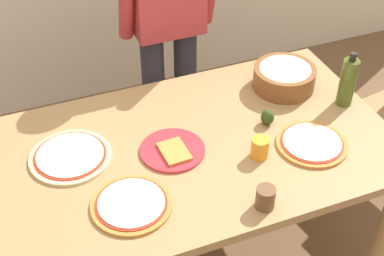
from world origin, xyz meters
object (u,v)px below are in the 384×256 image
(pizza_second_cooked, at_px, (131,204))
(olive_oil_bottle, at_px, (348,82))
(avocado, at_px, (267,117))
(pizza_raw_on_board, at_px, (70,156))
(cup_small_brown, at_px, (265,198))
(dining_table, at_px, (196,162))
(plate_with_slice, at_px, (173,151))
(popcorn_bowl, at_px, (284,76))
(pizza_cooked_on_tray, at_px, (312,143))
(cup_orange, at_px, (260,148))
(person_cook, at_px, (168,15))

(pizza_second_cooked, relative_size, olive_oil_bottle, 1.14)
(pizza_second_cooked, relative_size, avocado, 4.19)
(pizza_raw_on_board, xyz_separation_m, cup_small_brown, (0.59, -0.51, 0.03))
(cup_small_brown, bearing_deg, pizza_second_cooked, 158.37)
(dining_table, bearing_deg, cup_small_brown, -75.65)
(plate_with_slice, bearing_deg, pizza_raw_on_board, 163.17)
(plate_with_slice, relative_size, popcorn_bowl, 0.93)
(pizza_cooked_on_tray, bearing_deg, popcorn_bowl, 77.28)
(pizza_cooked_on_tray, distance_m, plate_with_slice, 0.56)
(olive_oil_bottle, relative_size, cup_small_brown, 3.01)
(avocado, bearing_deg, cup_small_brown, -118.60)
(dining_table, relative_size, cup_orange, 18.82)
(cup_orange, bearing_deg, olive_oil_bottle, 19.09)
(olive_oil_bottle, xyz_separation_m, avocado, (-0.38, -0.01, -0.08))
(pizza_raw_on_board, bearing_deg, person_cook, 45.25)
(pizza_second_cooked, xyz_separation_m, popcorn_bowl, (0.86, 0.45, 0.05))
(person_cook, bearing_deg, olive_oil_bottle, -52.92)
(cup_orange, bearing_deg, pizza_raw_on_board, 159.25)
(pizza_raw_on_board, relative_size, popcorn_bowl, 1.14)
(dining_table, height_order, pizza_second_cooked, pizza_second_cooked)
(person_cook, distance_m, plate_with_slice, 0.82)
(popcorn_bowl, xyz_separation_m, olive_oil_bottle, (0.19, -0.21, 0.05))
(pizza_raw_on_board, bearing_deg, avocado, -6.50)
(cup_small_brown, relative_size, avocado, 1.21)
(dining_table, bearing_deg, plate_with_slice, -176.76)
(dining_table, bearing_deg, cup_orange, -36.66)
(pizza_second_cooked, bearing_deg, person_cook, 63.30)
(dining_table, xyz_separation_m, pizza_raw_on_board, (-0.49, 0.11, 0.10))
(dining_table, relative_size, avocado, 22.86)
(plate_with_slice, distance_m, olive_oil_bottle, 0.82)
(pizza_raw_on_board, bearing_deg, cup_orange, -20.75)
(dining_table, bearing_deg, popcorn_bowl, 23.85)
(cup_orange, relative_size, avocado, 1.21)
(dining_table, xyz_separation_m, person_cook, (0.15, 0.76, 0.27))
(person_cook, distance_m, pizza_raw_on_board, 0.93)
(pizza_cooked_on_tray, xyz_separation_m, popcorn_bowl, (0.09, 0.40, 0.05))
(person_cook, distance_m, avocado, 0.77)
(cup_orange, height_order, avocado, cup_orange)
(cup_orange, distance_m, avocado, 0.21)
(dining_table, relative_size, person_cook, 0.99)
(olive_oil_bottle, height_order, avocado, olive_oil_bottle)
(popcorn_bowl, xyz_separation_m, cup_small_brown, (-0.42, -0.62, -0.02))
(popcorn_bowl, distance_m, cup_orange, 0.50)
(pizza_second_cooked, xyz_separation_m, avocado, (0.66, 0.24, 0.03))
(pizza_second_cooked, bearing_deg, plate_with_slice, 42.40)
(dining_table, xyz_separation_m, popcorn_bowl, (0.52, 0.23, 0.15))
(pizza_second_cooked, xyz_separation_m, cup_small_brown, (0.44, -0.17, 0.03))
(dining_table, distance_m, person_cook, 0.82)
(avocado, bearing_deg, dining_table, -176.90)
(person_cook, height_order, pizza_raw_on_board, person_cook)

